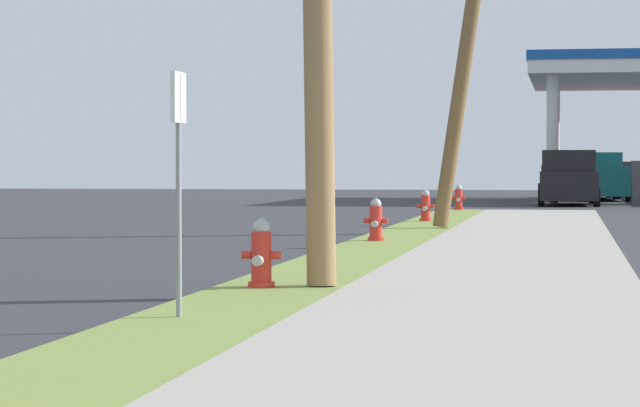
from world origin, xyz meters
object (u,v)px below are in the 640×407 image
at_px(truck_black_on_apron, 568,180).
at_px(street_sign_post, 178,142).
at_px(car_red_by_near_pump, 592,182).
at_px(fire_hydrant_second, 261,257).
at_px(fire_hydrant_third, 376,222).
at_px(fire_hydrant_fourth, 425,207).
at_px(fire_hydrant_fifth, 459,199).
at_px(truck_teal_at_forecourt, 599,178).

bearing_deg(truck_black_on_apron, street_sign_post, -94.81).
bearing_deg(car_red_by_near_pump, fire_hydrant_second, -95.22).
xyz_separation_m(fire_hydrant_third, fire_hydrant_fourth, (-0.00, 8.74, 0.00)).
height_order(street_sign_post, truck_black_on_apron, street_sign_post).
bearing_deg(fire_hydrant_fourth, truck_black_on_apron, 79.78).
bearing_deg(street_sign_post, fire_hydrant_fourth, 89.94).
distance_m(street_sign_post, car_red_by_near_pump, 50.42).
relative_size(fire_hydrant_fifth, car_red_by_near_pump, 0.16).
bearing_deg(fire_hydrant_fifth, truck_teal_at_forecourt, 75.36).
distance_m(fire_hydrant_fourth, fire_hydrant_fifth, 8.62).
distance_m(car_red_by_near_pump, truck_teal_at_forecourt, 3.26).
relative_size(fire_hydrant_second, truck_teal_at_forecourt, 0.13).
height_order(fire_hydrant_third, fire_hydrant_fourth, same).
xyz_separation_m(street_sign_post, truck_teal_at_forecourt, (4.62, 46.97, -0.72)).
height_order(truck_teal_at_forecourt, truck_black_on_apron, same).
height_order(car_red_by_near_pump, truck_black_on_apron, truck_black_on_apron).
distance_m(fire_hydrant_third, truck_black_on_apron, 27.30).
xyz_separation_m(fire_hydrant_third, truck_teal_at_forecourt, (4.59, 34.47, 0.47)).
xyz_separation_m(fire_hydrant_second, street_sign_post, (-0.07, -3.01, 1.19)).
bearing_deg(street_sign_post, truck_teal_at_forecourt, 84.39).
xyz_separation_m(fire_hydrant_second, fire_hydrant_fifth, (0.08, 26.85, 0.00)).
xyz_separation_m(fire_hydrant_third, truck_black_on_apron, (3.31, 27.10, 0.47)).
distance_m(fire_hydrant_second, fire_hydrant_fourth, 18.23).
relative_size(fire_hydrant_third, fire_hydrant_fifth, 1.00).
bearing_deg(car_red_by_near_pump, truck_black_on_apron, -95.64).
distance_m(car_red_by_near_pump, truck_black_on_apron, 10.67).
bearing_deg(truck_black_on_apron, car_red_by_near_pump, 84.36).
relative_size(fire_hydrant_fourth, car_red_by_near_pump, 0.16).
relative_size(fire_hydrant_fifth, truck_teal_at_forecourt, 0.13).
bearing_deg(truck_black_on_apron, fire_hydrant_fourth, -100.22).
xyz_separation_m(car_red_by_near_pump, truck_teal_at_forecourt, (0.24, -3.24, 0.19)).
distance_m(fire_hydrant_third, street_sign_post, 12.56).
bearing_deg(fire_hydrant_fifth, street_sign_post, -90.28).
bearing_deg(fire_hydrant_third, truck_teal_at_forecourt, 82.41).
height_order(fire_hydrant_second, fire_hydrant_fifth, same).
bearing_deg(truck_black_on_apron, fire_hydrant_third, -96.95).
distance_m(fire_hydrant_third, fire_hydrant_fifth, 17.36).
relative_size(fire_hydrant_fifth, truck_black_on_apron, 0.14).
bearing_deg(street_sign_post, fire_hydrant_third, 89.88).
bearing_deg(street_sign_post, fire_hydrant_second, 88.70).
bearing_deg(truck_teal_at_forecourt, fire_hydrant_fifth, -104.64).
bearing_deg(car_red_by_near_pump, truck_teal_at_forecourt, -85.80).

